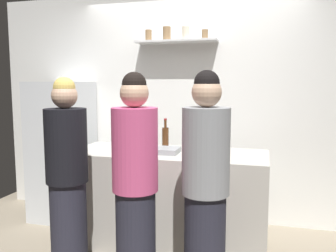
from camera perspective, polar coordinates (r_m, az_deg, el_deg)
The scene contains 11 objects.
back_wall_assembly at distance 4.06m, azimuth 3.79°, elevation 3.19°, with size 4.80×0.32×2.60m.
refrigerator at distance 4.29m, azimuth -16.80°, elevation -3.77°, with size 0.58×0.69×1.59m.
counter at distance 3.49m, azimuth 0.00°, elevation -11.61°, with size 1.87×0.75×0.91m, color #B7B2A8.
baking_pan at distance 3.32m, azimuth -1.15°, elevation -3.97°, with size 0.34×0.24×0.05m, color gray.
utensil_holder at distance 3.64m, azimuth -3.70°, elevation -2.54°, with size 0.10×0.10×0.21m.
wine_bottle_amber_glass at distance 3.64m, azimuth -0.43°, elevation -1.65°, with size 0.07×0.07×0.29m.
wine_bottle_green_glass at distance 3.57m, azimuth 3.31°, elevation -1.54°, with size 0.07×0.07×0.34m.
water_bottle_plastic at distance 3.51m, azimuth -5.44°, elevation -2.14°, with size 0.09×0.09×0.23m.
person_pink_top at distance 2.64m, azimuth -5.34°, elevation -9.58°, with size 0.34×0.34×1.65m.
person_blonde at distance 3.02m, azimuth -16.06°, elevation -8.07°, with size 0.34×0.34×1.62m.
person_grey_hoodie at distance 2.55m, azimuth 6.11°, elevation -10.05°, with size 0.34×0.34×1.66m.
Camera 1 is at (0.81, -2.72, 1.55)m, focal length 37.47 mm.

